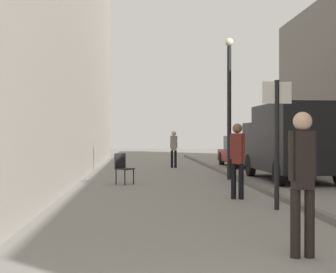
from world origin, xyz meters
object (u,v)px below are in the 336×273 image
object	(u,v)px
pedestrian_main_foreground	(174,147)
cafe_chair_near_window	(123,166)
parked_car	(244,152)
pedestrian_far_crossing	(237,155)
delivery_van	(291,140)
pedestrian_mid_block	(302,173)
street_sign_post	(277,133)
lamp_post	(229,99)

from	to	relation	value
pedestrian_main_foreground	cafe_chair_near_window	distance (m)	7.82
pedestrian_main_foreground	parked_car	bearing A→B (deg)	4.00
pedestrian_main_foreground	cafe_chair_near_window	world-z (taller)	pedestrian_main_foreground
cafe_chair_near_window	pedestrian_main_foreground	bearing A→B (deg)	-152.39
pedestrian_main_foreground	cafe_chair_near_window	size ratio (longest dim) A/B	1.79
pedestrian_main_foreground	parked_car	xyz separation A→B (m)	(3.42, 0.76, -0.26)
pedestrian_far_crossing	cafe_chair_near_window	size ratio (longest dim) A/B	1.88
pedestrian_main_foreground	pedestrian_far_crossing	xyz separation A→B (m)	(0.67, -11.27, 0.05)
delivery_van	pedestrian_mid_block	bearing A→B (deg)	-107.56
delivery_van	parked_car	world-z (taller)	delivery_van
pedestrian_mid_block	pedestrian_far_crossing	xyz separation A→B (m)	(0.32, 5.60, -0.01)
delivery_van	street_sign_post	distance (m)	6.74
pedestrian_far_crossing	delivery_van	xyz separation A→B (m)	(2.74, 4.66, 0.30)
pedestrian_main_foreground	delivery_van	world-z (taller)	delivery_van
pedestrian_far_crossing	parked_car	xyz separation A→B (m)	(2.75, 12.02, -0.31)
delivery_van	lamp_post	xyz separation A→B (m)	(-1.98, 0.47, 1.40)
pedestrian_mid_block	street_sign_post	bearing A→B (deg)	76.73
pedestrian_mid_block	delivery_van	distance (m)	10.70
delivery_van	lamp_post	size ratio (longest dim) A/B	1.08
lamp_post	cafe_chair_near_window	size ratio (longest dim) A/B	5.06
pedestrian_mid_block	delivery_van	bearing A→B (deg)	71.43
delivery_van	cafe_chair_near_window	distance (m)	5.64
delivery_van	cafe_chair_near_window	world-z (taller)	delivery_van
pedestrian_main_foreground	pedestrian_mid_block	world-z (taller)	pedestrian_mid_block
delivery_van	lamp_post	bearing A→B (deg)	165.68
pedestrian_main_foreground	parked_car	distance (m)	3.51
street_sign_post	cafe_chair_near_window	distance (m)	6.41
parked_car	delivery_van	bearing A→B (deg)	-91.46
parked_car	cafe_chair_near_window	world-z (taller)	parked_car
lamp_post	pedestrian_main_foreground	bearing A→B (deg)	103.06
parked_car	pedestrian_far_crossing	bearing A→B (deg)	-104.24
parked_car	street_sign_post	bearing A→B (deg)	-100.83
pedestrian_main_foreground	pedestrian_mid_block	bearing A→B (deg)	-97.27
parked_car	cafe_chair_near_window	bearing A→B (deg)	-125.10
pedestrian_main_foreground	pedestrian_far_crossing	world-z (taller)	pedestrian_far_crossing
street_sign_post	cafe_chair_near_window	world-z (taller)	street_sign_post
pedestrian_far_crossing	pedestrian_mid_block	bearing A→B (deg)	-72.16
pedestrian_mid_block	lamp_post	distance (m)	10.91
street_sign_post	cafe_chair_near_window	xyz separation A→B (m)	(-3.24, 5.44, -1.00)
pedestrian_far_crossing	street_sign_post	size ratio (longest dim) A/B	0.68
pedestrian_far_crossing	pedestrian_main_foreground	bearing A→B (deg)	114.52
pedestrian_main_foreground	parked_car	size ratio (longest dim) A/B	0.40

